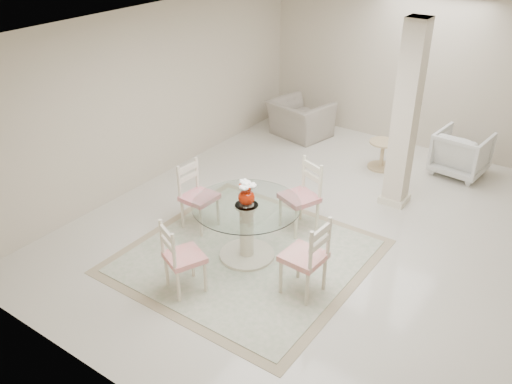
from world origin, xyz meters
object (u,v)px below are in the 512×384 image
Objects in this scene: dining_chair_north at (304,191)px; armchair_white at (461,153)px; dining_chair_west at (195,191)px; side_table at (382,156)px; dining_table at (247,231)px; column at (406,117)px; dining_chair_east at (309,253)px; recliner_taupe at (300,119)px; dining_chair_south at (179,253)px; red_vase at (246,193)px.

armchair_white is at bearing 88.59° from dining_chair_north.
dining_chair_west reaches higher than side_table.
dining_table is 2.77× the size of side_table.
column is 2.74m from dining_chair_east.
recliner_taupe is at bearing 10.68° from dining_chair_west.
column is at bearing -85.59° from dining_chair_south.
column reaches higher than dining_chair_south.
red_vase is at bearing -95.77° from side_table.
side_table is at bearing -73.61° from dining_chair_south.
dining_chair_south is at bearing 76.35° from armchair_white.
dining_chair_west reaches higher than recliner_taupe.
dining_table is 3.40m from side_table.
dining_chair_west reaches higher than dining_table.
column is 5.63× the size of side_table.
dining_chair_east is 1.08× the size of dining_chair_south.
armchair_white is 1.26m from side_table.
dining_chair_east is 4.15m from armchair_white.
dining_chair_south reaches higher than recliner_taupe.
dining_chair_east is 1.05× the size of dining_chair_west.
column is 2.65m from red_vase.
side_table is at bearing -166.45° from dining_chair_east.
red_vase is 1.08m from dining_chair_east.
dining_chair_east is 1.46m from dining_chair_south.
recliner_taupe is at bearing 111.69° from dining_table.
recliner_taupe is 1.29× the size of armchair_white.
red_vase reaches higher than armchair_white.
armchair_white reaches higher than recliner_taupe.
column is at bearing 68.07° from dining_table.
dining_chair_east reaches higher than side_table.
dining_chair_east is 1.06× the size of recliner_taupe.
dining_chair_east is at bearing -98.69° from dining_chair_west.
dining_chair_north reaches higher than recliner_taupe.
dining_chair_east reaches higher than dining_table.
column reaches higher than red_vase.
dining_chair_east reaches higher than recliner_taupe.
dining_chair_east reaches higher than dining_chair_south.
dining_table is 1.04m from dining_chair_north.
dining_table is 1.31× the size of dining_chair_south.
column is 2.46× the size of dining_chair_north.
dining_chair_west is (-2.00, 0.40, -0.03)m from dining_chair_east.
armchair_white is (1.25, 2.93, -0.21)m from dining_chair_north.
dining_table is at bearing -78.91° from dining_chair_south.
recliner_taupe is at bearing 111.71° from red_vase.
armchair_white is (2.98, 0.13, 0.03)m from recliner_taupe.
armchair_white is at bearing -165.22° from recliner_taupe.
dining_chair_north is at bearing 134.00° from recliner_taupe.
dining_chair_west is 3.47m from side_table.
red_vase reaches higher than recliner_taupe.
column is 1.86m from armchair_white.
armchair_white is at bearing 25.71° from side_table.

